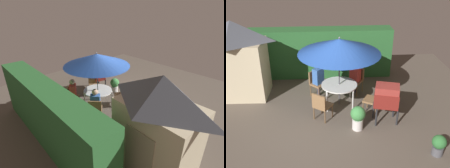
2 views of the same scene
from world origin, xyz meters
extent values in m
plane|color=brown|center=(0.00, 0.00, 0.00)|extent=(11.00, 11.00, 0.00)
cube|color=#28602D|center=(0.00, 3.50, 0.96)|extent=(5.51, 0.75, 1.91)
cube|color=#C6B793|center=(-2.78, 2.02, 0.98)|extent=(1.88, 1.29, 1.96)
pyramid|color=#4C515B|center=(-2.78, 2.02, 2.30)|extent=(2.00, 1.37, 0.68)
cube|color=gray|center=(-2.76, 2.65, 0.76)|extent=(0.78, 0.05, 1.53)
cylinder|color=white|center=(0.57, 1.16, 0.73)|extent=(1.15, 1.15, 0.04)
cylinder|color=beige|center=(0.17, 0.75, 0.36)|extent=(0.05, 0.05, 0.71)
cylinder|color=beige|center=(0.97, 0.75, 0.36)|extent=(0.05, 0.05, 0.71)
cylinder|color=beige|center=(0.17, 1.56, 0.36)|extent=(0.05, 0.05, 0.71)
cylinder|color=beige|center=(0.97, 1.56, 0.36)|extent=(0.05, 0.05, 0.71)
cylinder|color=#4C4C51|center=(0.57, 1.16, 1.13)|extent=(0.04, 0.04, 2.25)
cone|color=navy|center=(0.57, 1.16, 2.03)|extent=(2.52, 2.52, 0.45)
sphere|color=#4C4C51|center=(0.57, 1.16, 2.28)|extent=(0.06, 0.06, 0.06)
cube|color=maroon|center=(1.86, 0.12, 0.78)|extent=(0.81, 0.67, 0.45)
cube|color=maroon|center=(1.86, 0.12, 1.10)|extent=(0.77, 0.63, 0.20)
cylinder|color=#262628|center=(1.55, -0.09, 0.28)|extent=(0.06, 0.06, 0.55)
cylinder|color=#262628|center=(2.17, -0.09, 0.28)|extent=(0.06, 0.06, 0.55)
cylinder|color=#262628|center=(1.55, 0.33, 0.28)|extent=(0.06, 0.06, 0.55)
cylinder|color=#262628|center=(2.17, 0.33, 0.28)|extent=(0.06, 0.06, 0.55)
cube|color=olive|center=(1.18, 1.94, 0.45)|extent=(0.65, 0.65, 0.06)
cube|color=olive|center=(1.31, 2.10, 0.68)|extent=(0.39, 0.32, 0.45)
cylinder|color=brown|center=(1.46, 1.97, 0.23)|extent=(0.04, 0.04, 0.45)
cylinder|color=brown|center=(1.15, 2.22, 0.23)|extent=(0.04, 0.04, 0.45)
cylinder|color=brown|center=(1.22, 1.66, 0.23)|extent=(0.04, 0.04, 0.45)
cylinder|color=brown|center=(0.90, 1.90, 0.23)|extent=(0.04, 0.04, 0.45)
cube|color=olive|center=(-0.10, 1.80, 0.45)|extent=(0.65, 0.65, 0.06)
cube|color=olive|center=(-0.25, 1.95, 0.68)|extent=(0.36, 0.37, 0.45)
cylinder|color=brown|center=(-0.11, 2.09, 0.23)|extent=(0.04, 0.04, 0.45)
cylinder|color=brown|center=(-0.38, 1.80, 0.23)|extent=(0.04, 0.04, 0.45)
cylinder|color=brown|center=(0.18, 1.81, 0.23)|extent=(0.04, 0.04, 0.45)
cylinder|color=brown|center=(-0.10, 1.52, 0.23)|extent=(0.04, 0.04, 0.45)
cube|color=olive|center=(0.03, 0.40, 0.45)|extent=(0.64, 0.64, 0.06)
cube|color=olive|center=(-0.09, 0.23, 0.68)|extent=(0.40, 0.31, 0.45)
cylinder|color=brown|center=(-0.25, 0.35, 0.23)|extent=(0.04, 0.04, 0.45)
cylinder|color=brown|center=(0.08, 0.12, 0.23)|extent=(0.04, 0.04, 0.45)
cylinder|color=brown|center=(-0.02, 0.68, 0.23)|extent=(0.04, 0.04, 0.45)
cylinder|color=brown|center=(0.31, 0.45, 0.23)|extent=(0.04, 0.04, 0.45)
cube|color=olive|center=(1.54, 0.62, 0.45)|extent=(0.63, 0.63, 0.06)
cube|color=olive|center=(1.72, 0.51, 0.68)|extent=(0.27, 0.43, 0.45)
cylinder|color=brown|center=(1.62, 0.34, 0.23)|extent=(0.04, 0.04, 0.45)
cylinder|color=brown|center=(1.81, 0.69, 0.23)|extent=(0.04, 0.04, 0.45)
cylinder|color=brown|center=(1.27, 0.54, 0.23)|extent=(0.04, 0.04, 0.45)
cylinder|color=brown|center=(1.46, 0.89, 0.23)|extent=(0.04, 0.04, 0.45)
cylinder|color=silver|center=(1.00, -0.20, 0.17)|extent=(0.31, 0.31, 0.33)
sphere|color=#3D8442|center=(1.00, -0.20, 0.51)|extent=(0.43, 0.43, 0.43)
cylinder|color=#4C4C51|center=(2.86, -1.39, 0.12)|extent=(0.28, 0.28, 0.24)
sphere|color=#2D6B33|center=(2.86, -1.39, 0.39)|extent=(0.35, 0.35, 0.35)
cube|color=#CC3D33|center=(1.18, 1.94, 0.76)|extent=(0.42, 0.40, 0.55)
sphere|color=tan|center=(1.18, 1.94, 1.15)|extent=(0.22, 0.22, 0.22)
cylinder|color=#383347|center=(1.18, 1.94, 0.24)|extent=(0.10, 0.10, 0.48)
cube|color=#3866B2|center=(-0.10, 1.80, 0.76)|extent=(0.41, 0.41, 0.55)
sphere|color=tan|center=(-0.10, 1.80, 1.15)|extent=(0.22, 0.22, 0.22)
cylinder|color=#383347|center=(-0.10, 1.80, 0.24)|extent=(0.10, 0.10, 0.48)
camera|label=1|loc=(-4.51, 5.07, 4.00)|focal=28.36mm
camera|label=2|loc=(0.02, -6.31, 4.65)|focal=42.37mm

